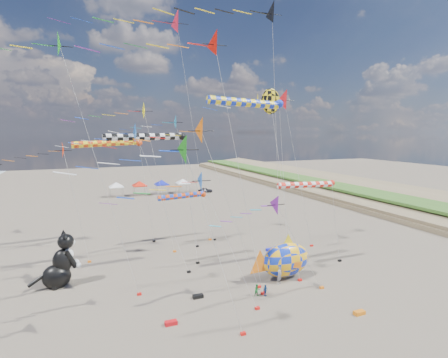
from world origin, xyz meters
TOP-DOWN VIEW (x-y plane):
  - ground at (0.00, 0.00)m, footprint 260.00×260.00m
  - delta_kite_0 at (5.48, 17.10)m, footprint 15.06×2.77m
  - delta_kite_1 at (-3.41, 21.16)m, footprint 9.51×1.85m
  - delta_kite_2 at (8.67, 16.00)m, footprint 13.09×2.59m
  - delta_kite_3 at (-2.77, 23.14)m, footprint 17.55×3.23m
  - delta_kite_4 at (-3.27, 6.80)m, footprint 13.23×2.35m
  - delta_kite_5 at (-7.69, 13.83)m, footprint 10.30×2.13m
  - delta_kite_6 at (-5.14, 4.64)m, footprint 10.23×1.63m
  - delta_kite_7 at (-15.83, 20.63)m, footprint 8.69×1.88m
  - delta_kite_8 at (-6.78, 20.37)m, footprint 10.71×2.15m
  - delta_kite_9 at (2.45, 5.78)m, footprint 9.27×1.82m
  - delta_kite_10 at (-13.90, 10.71)m, footprint 12.03×2.03m
  - delta_kite_11 at (-3.24, 8.09)m, footprint 11.73×2.40m
  - delta_kite_12 at (-7.36, 1.84)m, footprint 10.49×2.01m
  - windsock_0 at (2.14, 11.30)m, footprint 9.14×0.80m
  - windsock_1 at (8.69, 10.58)m, footprint 8.14×0.66m
  - windsock_2 at (-9.45, 25.19)m, footprint 9.36×0.80m
  - windsock_3 at (-6.55, 15.84)m, footprint 9.38×0.71m
  - windsock_4 at (-1.07, 22.87)m, footprint 7.56×0.70m
  - angelfish_kite at (5.69, 13.76)m, footprint 3.74×3.02m
  - cat_inflatable at (-15.04, 15.35)m, footprint 4.12×2.62m
  - fish_inflatable at (5.02, 8.90)m, footprint 6.66×2.25m
  - person_adult at (3.93, 8.12)m, footprint 0.77×0.69m
  - child_green at (0.84, 6.68)m, footprint 0.52×0.41m
  - child_blue at (1.52, 6.46)m, footprint 0.64×0.46m
  - kite_bag_0 at (6.77, 0.93)m, footprint 0.90×0.44m
  - kite_bag_1 at (7.66, 16.50)m, footprint 0.90×0.44m
  - kite_bag_2 at (-7.15, 5.01)m, footprint 0.90×0.44m
  - kite_bag_3 at (-4.02, 8.28)m, footprint 0.90×0.44m
  - tent_row at (1.50, 60.00)m, footprint 19.20×4.20m
  - parked_car at (13.85, 58.00)m, footprint 3.70×2.00m

SIDE VIEW (x-z plane):
  - ground at x=0.00m, z-range 0.00..0.00m
  - kite_bag_0 at x=6.77m, z-range 0.00..0.30m
  - kite_bag_1 at x=7.66m, z-range 0.00..0.30m
  - kite_bag_2 at x=-7.15m, z-range 0.00..0.30m
  - kite_bag_3 at x=-4.02m, z-range 0.00..0.30m
  - child_blue at x=1.52m, z-range 0.00..1.01m
  - child_green at x=0.84m, z-range 0.00..1.07m
  - parked_car at x=13.85m, z-range 0.00..1.19m
  - person_adult at x=3.93m, z-range 0.00..1.76m
  - fish_inflatable at x=5.02m, z-range -0.33..4.12m
  - cat_inflatable at x=-15.04m, z-range 0.00..5.16m
  - tent_row at x=1.50m, z-range 1.25..5.05m
  - windsock_4 at x=-1.07m, z-range 2.90..9.47m
  - delta_kite_9 at x=2.45m, z-range 3.35..12.56m
  - windsock_1 at x=8.69m, z-range 4.17..13.30m
  - delta_kite_6 at x=-5.14m, z-range 4.46..15.88m
  - delta_kite_7 at x=-15.83m, z-range 5.32..18.54m
  - windsock_2 at x=-9.45m, z-range 6.14..19.34m
  - delta_kite_12 at x=-7.36m, z-range 5.72..19.83m
  - windsock_3 at x=-6.55m, z-range 6.57..20.57m
  - delta_kite_5 at x=-7.69m, z-range 6.21..21.36m
  - delta_kite_11 at x=-3.24m, z-range 6.28..21.75m
  - delta_kite_1 at x=-3.41m, z-range 6.82..23.10m
  - delta_kite_8 at x=-6.78m, z-range 7.39..24.97m
  - windsock_0 at x=2.14m, z-range 8.14..25.37m
  - angelfish_kite at x=5.69m, z-range 7.84..26.45m
  - delta_kite_2 at x=8.67m, z-range 7.95..26.98m
  - delta_kite_10 at x=-13.90m, z-range 9.31..30.69m
  - delta_kite_4 at x=-3.27m, z-range 9.61..31.83m
  - delta_kite_0 at x=5.48m, z-range 12.54..40.97m
  - delta_kite_3 at x=-2.77m, z-range 12.49..41.15m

